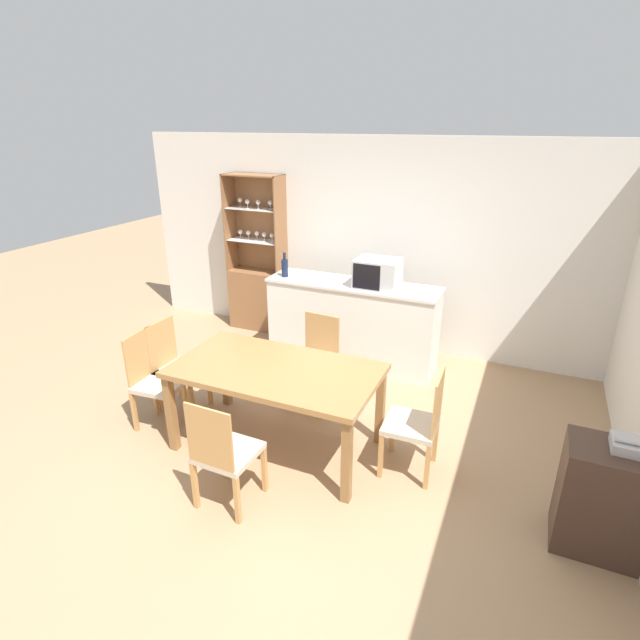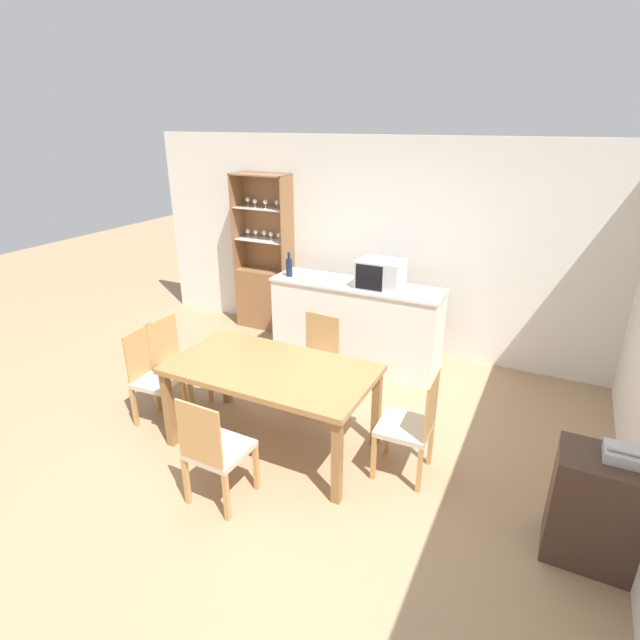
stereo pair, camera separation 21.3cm
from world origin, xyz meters
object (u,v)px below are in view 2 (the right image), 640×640
at_px(display_cabinet, 265,285).
at_px(telephone, 622,454).
at_px(dining_chair_side_left_far, 177,365).
at_px(dining_table, 271,375).
at_px(dining_chair_head_far, 315,362).
at_px(side_cabinet, 594,508).
at_px(dining_chair_head_near, 215,450).
at_px(dining_chair_side_right_far, 411,426).
at_px(dining_chair_side_left_near, 156,377).
at_px(wine_bottle, 289,267).
at_px(microwave, 381,274).

xyz_separation_m(display_cabinet, telephone, (4.10, -2.42, 0.21)).
relative_size(dining_chair_side_left_far, telephone, 4.48).
distance_m(display_cabinet, dining_chair_side_left_far, 2.21).
bearing_deg(telephone, display_cabinet, 149.41).
relative_size(display_cabinet, dining_table, 1.19).
bearing_deg(dining_chair_head_far, side_cabinet, 163.96).
xyz_separation_m(dining_table, telephone, (2.57, -0.10, 0.12)).
distance_m(dining_table, dining_chair_head_near, 0.83).
height_order(dining_chair_head_near, side_cabinet, dining_chair_head_near).
bearing_deg(dining_chair_head_near, side_cabinet, 16.34).
height_order(dining_table, dining_chair_side_right_far, dining_chair_side_right_far).
bearing_deg(dining_chair_side_right_far, display_cabinet, 49.51).
bearing_deg(dining_chair_side_right_far, dining_chair_side_left_near, 95.13).
distance_m(dining_chair_side_left_far, dining_chair_side_left_near, 0.29).
bearing_deg(wine_bottle, dining_chair_head_far, -49.09).
distance_m(dining_chair_head_near, wine_bottle, 2.73).
relative_size(dining_table, dining_chair_side_left_near, 1.89).
bearing_deg(dining_chair_side_right_far, dining_chair_head_far, 59.29).
xyz_separation_m(dining_chair_side_left_near, telephone, (3.76, 0.04, 0.36)).
xyz_separation_m(microwave, telephone, (2.27, -1.90, -0.33)).
bearing_deg(dining_chair_side_right_far, microwave, 26.31).
distance_m(dining_chair_side_left_near, side_cabinet, 3.69).
bearing_deg(display_cabinet, telephone, -30.59).
distance_m(dining_chair_head_near, microwave, 2.71).
xyz_separation_m(wine_bottle, side_cabinet, (3.30, -1.86, -0.71)).
relative_size(wine_bottle, telephone, 1.41).
height_order(dining_chair_side_left_near, side_cabinet, dining_chair_side_left_near).
bearing_deg(display_cabinet, dining_chair_head_near, -63.94).
xyz_separation_m(microwave, side_cabinet, (2.19, -1.93, -0.76)).
bearing_deg(dining_table, side_cabinet, -3.00).
relative_size(dining_chair_side_left_near, side_cabinet, 1.18).
bearing_deg(telephone, dining_chair_head_near, -164.86).
xyz_separation_m(dining_chair_head_near, microwave, (0.31, 2.60, 0.69)).
relative_size(dining_chair_side_right_far, microwave, 1.93).
relative_size(dining_chair_side_right_far, wine_bottle, 3.18).
xyz_separation_m(dining_table, wine_bottle, (-0.80, 1.73, 0.41)).
xyz_separation_m(display_cabinet, dining_chair_side_left_near, (0.33, -2.47, -0.14)).
height_order(dining_chair_side_left_near, telephone, dining_chair_side_left_near).
xyz_separation_m(display_cabinet, dining_chair_head_near, (1.53, -3.12, -0.14)).
bearing_deg(display_cabinet, dining_chair_side_left_near, -82.27).
bearing_deg(side_cabinet, dining_table, 177.00).
relative_size(microwave, side_cabinet, 0.61).
bearing_deg(dining_chair_side_left_far, dining_chair_head_near, 52.90).
bearing_deg(telephone, microwave, 139.98).
xyz_separation_m(dining_table, side_cabinet, (2.50, -0.13, -0.30)).
height_order(dining_chair_head_far, microwave, microwave).
bearing_deg(side_cabinet, dining_chair_head_near, -165.02).
bearing_deg(dining_chair_side_left_near, dining_table, 92.62).
bearing_deg(wine_bottle, dining_chair_side_left_far, -103.82).
xyz_separation_m(microwave, wine_bottle, (-1.11, -0.07, -0.04)).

